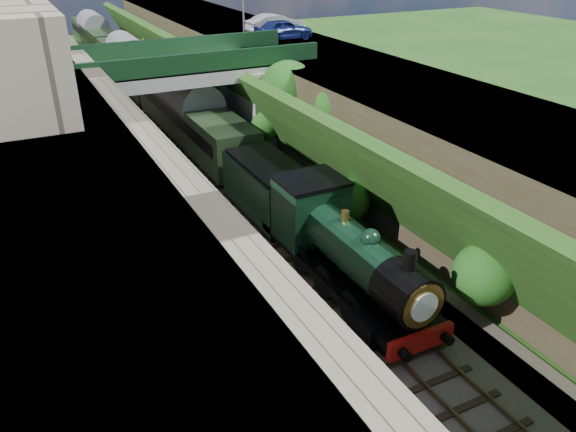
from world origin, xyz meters
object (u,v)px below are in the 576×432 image
object	(u,v)px
car_silver	(275,24)
road_bridge	(192,95)
locomotive	(345,252)
tree	(289,92)
tender	(269,192)
car_blue	(283,30)

from	to	relation	value
car_silver	road_bridge	bearing A→B (deg)	123.51
car_silver	locomotive	world-z (taller)	car_silver
tree	tender	xyz separation A→B (m)	(-4.71, -7.06, -3.03)
car_silver	tender	xyz separation A→B (m)	(-9.14, -18.14, -5.40)
tree	car_silver	xyz separation A→B (m)	(4.42, 11.08, 2.37)
locomotive	road_bridge	bearing A→B (deg)	90.79
car_silver	locomotive	size ratio (longest dim) A/B	0.46
car_silver	car_blue	bearing A→B (deg)	163.06
locomotive	car_blue	bearing A→B (deg)	69.56
car_blue	tender	world-z (taller)	car_blue
car_blue	locomotive	distance (m)	24.72
tree	locomotive	distance (m)	15.42
locomotive	tender	size ratio (longest dim) A/B	1.70
locomotive	car_silver	bearing A→B (deg)	70.29
road_bridge	car_silver	xyz separation A→B (m)	(9.39, 7.03, 2.94)
car_blue	road_bridge	bearing A→B (deg)	112.82
road_bridge	tree	bearing A→B (deg)	-39.15
car_blue	car_silver	bearing A→B (deg)	-16.55
tree	car_blue	size ratio (longest dim) A/B	1.47
tree	car_silver	bearing A→B (deg)	68.24
car_blue	tree	bearing A→B (deg)	152.72
road_bridge	tree	world-z (taller)	road_bridge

